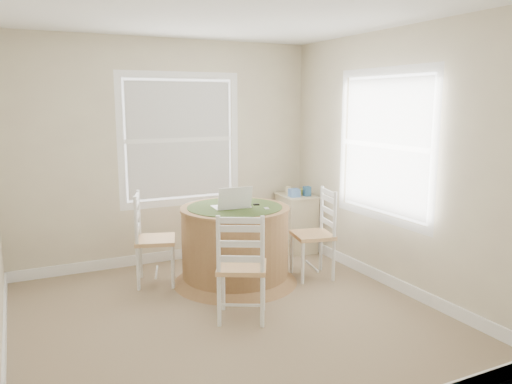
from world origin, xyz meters
TOP-DOWN VIEW (x-y plane):
  - room at (0.17, 0.16)m, footprint 3.64×3.64m
  - round_table at (0.41, 0.78)m, footprint 1.31×1.31m
  - chair_left at (-0.35, 1.11)m, footprint 0.51×0.52m
  - chair_near at (0.10, -0.08)m, footprint 0.56×0.55m
  - chair_right at (1.22, 0.55)m, footprint 0.48×0.49m
  - laptop at (0.36, 0.74)m, footprint 0.38×0.34m
  - mouse at (0.52, 0.69)m, footprint 0.09×0.12m
  - phone at (0.66, 0.55)m, footprint 0.07×0.10m
  - keys at (0.64, 0.75)m, footprint 0.07×0.06m
  - corner_chest at (1.58, 1.50)m, footprint 0.45×0.58m
  - tissue_box at (1.49, 1.41)m, footprint 0.13×0.13m
  - box_yellow at (1.64, 1.54)m, footprint 0.16×0.11m
  - box_blue at (1.65, 1.39)m, footprint 0.09×0.09m
  - cup_cream at (1.54, 1.64)m, footprint 0.07×0.07m

SIDE VIEW (x-z plane):
  - corner_chest at x=1.58m, z-range 0.00..0.72m
  - round_table at x=0.41m, z-range 0.03..0.85m
  - chair_left at x=-0.35m, z-range 0.00..0.95m
  - chair_near at x=0.10m, z-range 0.00..0.95m
  - chair_right at x=1.22m, z-range 0.00..0.95m
  - box_yellow at x=1.64m, z-range 0.72..0.78m
  - cup_cream at x=1.54m, z-range 0.72..0.81m
  - tissue_box at x=1.49m, z-range 0.72..0.82m
  - box_blue at x=1.65m, z-range 0.72..0.84m
  - phone at x=0.66m, z-range 0.81..0.82m
  - keys at x=0.64m, z-range 0.81..0.83m
  - mouse at x=0.52m, z-range 0.81..0.84m
  - laptop at x=0.36m, z-range 0.72..0.97m
  - room at x=0.17m, z-range -0.02..2.62m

